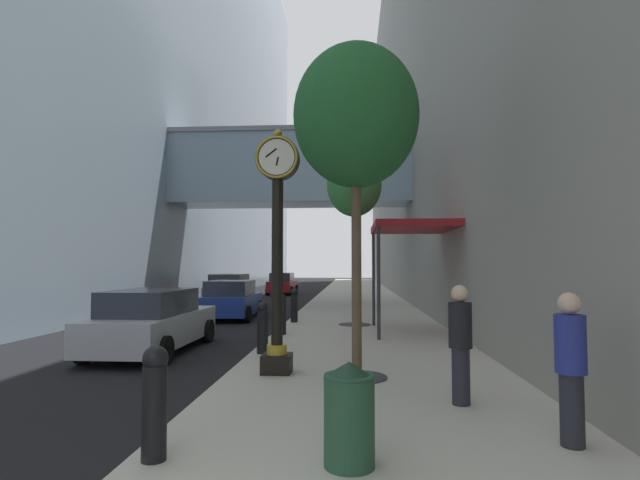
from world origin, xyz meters
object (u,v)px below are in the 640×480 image
at_px(car_red_mid, 282,284).
at_px(bollard_fourth, 282,313).
at_px(bollard_third, 263,326).
at_px(street_tree_mid_near, 354,187).
at_px(street_clock, 277,238).
at_px(pedestrian_walking, 460,341).
at_px(bollard_fifth, 294,305).
at_px(trash_bin, 349,412).
at_px(car_blue_far, 231,300).
at_px(street_tree_near, 356,118).
at_px(bollard_nearest, 155,400).
at_px(pedestrian_by_clock, 571,364).
at_px(car_silver_trailing, 153,321).
at_px(car_grey_near, 230,291).

bearing_deg(car_red_mid, bollard_fourth, -81.90).
relative_size(bollard_third, street_tree_mid_near, 0.20).
height_order(street_clock, pedestrian_walking, street_clock).
xyz_separation_m(street_clock, car_red_mid, (-3.77, 27.10, -1.92)).
relative_size(bollard_fifth, trash_bin, 1.13).
xyz_separation_m(bollard_fourth, car_blue_far, (-2.83, 5.29, -0.00)).
relative_size(trash_bin, car_blue_far, 0.26).
distance_m(bollard_third, street_tree_near, 5.21).
bearing_deg(bollard_fifth, street_clock, -85.53).
bearing_deg(bollard_nearest, bollard_fifth, 90.00).
height_order(bollard_nearest, street_tree_near, street_tree_near).
bearing_deg(car_red_mid, pedestrian_walking, -76.83).
bearing_deg(car_red_mid, street_tree_mid_near, -74.83).
height_order(bollard_fifth, car_blue_far, car_blue_far).
bearing_deg(bollard_third, pedestrian_by_clock, -50.59).
height_order(street_tree_mid_near, pedestrian_walking, street_tree_mid_near).
relative_size(street_tree_near, pedestrian_walking, 3.53).
distance_m(bollard_nearest, pedestrian_by_clock, 4.60).
height_order(bollard_fifth, car_red_mid, car_red_mid).
xyz_separation_m(car_blue_far, car_silver_trailing, (-0.08, -7.67, 0.01)).
height_order(street_tree_near, car_silver_trailing, street_tree_near).
xyz_separation_m(street_tree_mid_near, car_blue_far, (-4.99, 2.80, -4.12)).
bearing_deg(trash_bin, car_red_mid, 99.37).
xyz_separation_m(car_red_mid, car_blue_far, (0.30, -16.68, -0.02)).
xyz_separation_m(bollard_nearest, street_tree_mid_near, (2.15, 11.82, 4.12)).
distance_m(bollard_nearest, bollard_fourth, 9.33).
bearing_deg(pedestrian_by_clock, street_tree_near, 126.43).
bearing_deg(car_blue_far, bollard_fourth, -61.83).
bearing_deg(bollard_nearest, car_grey_near, 101.96).
height_order(street_tree_near, pedestrian_by_clock, street_tree_near).
height_order(car_grey_near, car_blue_far, car_grey_near).
relative_size(bollard_nearest, trash_bin, 1.13).
distance_m(bollard_nearest, car_silver_trailing, 7.54).
relative_size(bollard_fourth, pedestrian_by_clock, 0.69).
bearing_deg(street_tree_near, bollard_third, 133.22).
distance_m(bollard_fourth, street_tree_mid_near, 5.27).
bearing_deg(pedestrian_walking, trash_bin, -125.01).
bearing_deg(bollard_nearest, trash_bin, -0.47).
relative_size(bollard_nearest, bollard_third, 1.00).
height_order(street_tree_near, street_tree_mid_near, street_tree_near).
xyz_separation_m(pedestrian_walking, pedestrian_by_clock, (0.88, -1.60, -0.01)).
bearing_deg(bollard_fifth, pedestrian_by_clock, -68.86).
distance_m(street_tree_near, trash_bin, 5.79).
xyz_separation_m(street_tree_mid_near, car_red_mid, (-5.28, 19.49, -4.10)).
distance_m(pedestrian_walking, car_grey_near, 19.52).
xyz_separation_m(pedestrian_walking, car_blue_far, (-6.49, 12.33, -0.31)).
bearing_deg(street_clock, pedestrian_walking, -32.41).
bearing_deg(car_grey_near, street_clock, -72.87).
distance_m(trash_bin, car_grey_near, 21.11).
relative_size(bollard_fifth, pedestrian_by_clock, 0.69).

